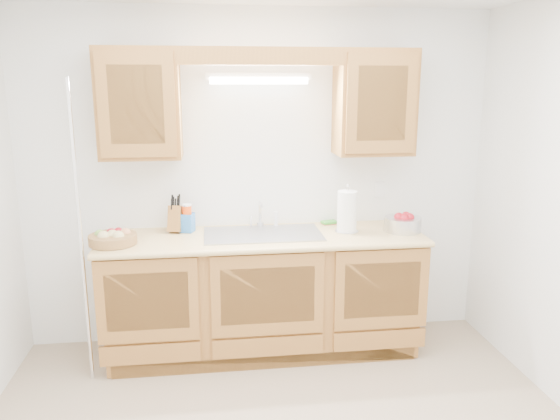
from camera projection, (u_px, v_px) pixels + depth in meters
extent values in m
cube|color=white|center=(259.00, 180.00, 4.13)|extent=(3.50, 0.02, 2.50)
cube|color=white|center=(380.00, 406.00, 1.24)|extent=(3.50, 0.02, 2.50)
cube|color=#9F6B2E|center=(263.00, 295.00, 4.03)|extent=(2.20, 0.60, 0.86)
cube|color=#E5BF78|center=(263.00, 238.00, 3.91)|extent=(2.30, 0.63, 0.04)
cube|color=#9F6B2E|center=(140.00, 104.00, 3.74)|extent=(0.55, 0.33, 0.75)
cube|color=#9F6B2E|center=(374.00, 103.00, 3.95)|extent=(0.55, 0.33, 0.75)
cube|color=#9F6B2E|center=(262.00, 56.00, 3.63)|extent=(2.20, 0.05, 0.12)
cylinder|color=white|center=(259.00, 81.00, 3.87)|extent=(0.70, 0.05, 0.05)
cube|color=white|center=(259.00, 76.00, 3.89)|extent=(0.76, 0.06, 0.05)
cube|color=#9E9EA3|center=(263.00, 234.00, 3.93)|extent=(0.84, 0.46, 0.01)
cube|color=#9E9EA3|center=(234.00, 246.00, 3.92)|extent=(0.39, 0.40, 0.16)
cube|color=#9E9EA3|center=(292.00, 244.00, 3.97)|extent=(0.39, 0.40, 0.16)
cylinder|color=silver|center=(260.00, 225.00, 4.12)|extent=(0.06, 0.06, 0.04)
cylinder|color=silver|center=(260.00, 214.00, 4.10)|extent=(0.02, 0.02, 0.16)
cylinder|color=silver|center=(261.00, 204.00, 4.03)|extent=(0.02, 0.12, 0.02)
cylinder|color=white|center=(276.00, 219.00, 4.12)|extent=(0.03, 0.03, 0.12)
cylinder|color=silver|center=(81.00, 237.00, 3.49)|extent=(0.03, 0.03, 2.00)
cube|color=white|center=(380.00, 190.00, 4.27)|extent=(0.08, 0.01, 0.12)
cylinder|color=#AC7645|center=(113.00, 239.00, 3.68)|extent=(0.38, 0.38, 0.06)
sphere|color=#D8C67F|center=(103.00, 237.00, 3.64)|extent=(0.08, 0.08, 0.08)
sphere|color=#D8C67F|center=(118.00, 237.00, 3.64)|extent=(0.08, 0.08, 0.08)
sphere|color=tan|center=(125.00, 233.00, 3.72)|extent=(0.07, 0.07, 0.07)
sphere|color=#A6131E|center=(111.00, 233.00, 3.73)|extent=(0.07, 0.07, 0.07)
sphere|color=#72A53F|center=(100.00, 235.00, 3.69)|extent=(0.07, 0.07, 0.07)
sphere|color=#D8C67F|center=(112.00, 235.00, 3.67)|extent=(0.08, 0.08, 0.08)
sphere|color=#A6131E|center=(118.00, 232.00, 3.76)|extent=(0.07, 0.07, 0.07)
cube|color=#9F6B2E|center=(176.00, 219.00, 3.99)|extent=(0.13, 0.18, 0.21)
cylinder|color=black|center=(172.00, 204.00, 3.94)|extent=(0.02, 0.04, 0.08)
cylinder|color=black|center=(175.00, 204.00, 3.94)|extent=(0.02, 0.04, 0.08)
cylinder|color=black|center=(179.00, 203.00, 3.95)|extent=(0.02, 0.04, 0.08)
cylinder|color=black|center=(173.00, 202.00, 3.97)|extent=(0.02, 0.04, 0.08)
cylinder|color=black|center=(178.00, 201.00, 3.98)|extent=(0.02, 0.04, 0.08)
cylinder|color=black|center=(172.00, 200.00, 4.00)|extent=(0.02, 0.04, 0.08)
cylinder|color=black|center=(179.00, 199.00, 4.00)|extent=(0.02, 0.04, 0.08)
cylinder|color=#FA480D|center=(187.00, 219.00, 3.97)|extent=(0.07, 0.07, 0.20)
cylinder|color=white|center=(187.00, 205.00, 3.95)|extent=(0.07, 0.07, 0.01)
imported|color=blue|center=(187.00, 218.00, 3.98)|extent=(0.12, 0.12, 0.21)
cube|color=#CC333F|center=(329.00, 224.00, 4.22)|extent=(0.13, 0.10, 0.01)
cube|color=green|center=(329.00, 222.00, 4.22)|extent=(0.13, 0.10, 0.02)
cylinder|color=silver|center=(346.00, 231.00, 3.99)|extent=(0.17, 0.17, 0.01)
cylinder|color=silver|center=(347.00, 209.00, 3.95)|extent=(0.02, 0.02, 0.35)
cylinder|color=white|center=(347.00, 211.00, 3.95)|extent=(0.17, 0.17, 0.29)
sphere|color=silver|center=(348.00, 185.00, 3.91)|extent=(0.02, 0.02, 0.02)
cylinder|color=silver|center=(403.00, 224.00, 4.01)|extent=(0.30, 0.30, 0.10)
sphere|color=#A6131E|center=(399.00, 217.00, 3.99)|extent=(0.07, 0.07, 0.07)
sphere|color=#A6131E|center=(406.00, 216.00, 4.02)|extent=(0.07, 0.07, 0.07)
sphere|color=#A6131E|center=(404.00, 218.00, 3.97)|extent=(0.07, 0.07, 0.07)
sphere|color=#A6131E|center=(409.00, 218.00, 3.98)|extent=(0.07, 0.07, 0.07)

